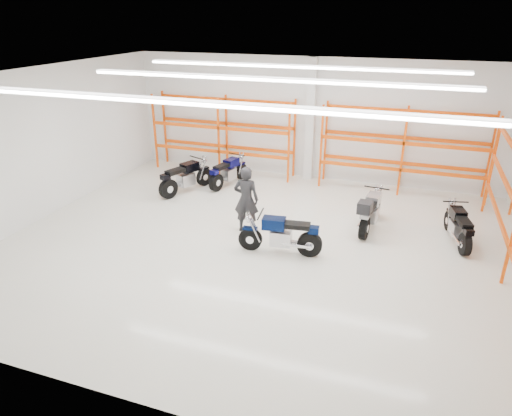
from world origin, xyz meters
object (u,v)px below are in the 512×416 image
(motorcycle_back_b, at_px, (227,173))
(motorcycle_main, at_px, (284,236))
(motorcycle_back_a, at_px, (184,178))
(standing_man, at_px, (246,200))
(motorcycle_back_d, at_px, (459,228))
(motorcycle_back_c, at_px, (370,212))
(structural_column, at_px, (310,120))

(motorcycle_back_b, bearing_deg, motorcycle_main, -51.78)
(motorcycle_back_a, distance_m, standing_man, 3.86)
(standing_man, bearing_deg, motorcycle_back_d, -174.74)
(motorcycle_back_b, height_order, motorcycle_back_c, motorcycle_back_c)
(motorcycle_back_b, height_order, motorcycle_back_d, motorcycle_back_b)
(motorcycle_back_c, relative_size, standing_man, 1.19)
(motorcycle_back_d, relative_size, standing_man, 1.04)
(motorcycle_back_b, relative_size, motorcycle_back_c, 0.91)
(motorcycle_main, distance_m, motorcycle_back_b, 5.48)
(motorcycle_main, bearing_deg, motorcycle_back_c, 47.42)
(standing_man, relative_size, structural_column, 0.44)
(motorcycle_back_a, xyz_separation_m, motorcycle_back_d, (8.96, -1.01, -0.06))
(motorcycle_back_b, xyz_separation_m, motorcycle_back_c, (5.38, -2.15, 0.08))
(motorcycle_back_c, relative_size, structural_column, 0.52)
(motorcycle_main, bearing_deg, standing_man, 145.77)
(motorcycle_back_a, bearing_deg, motorcycle_back_b, 44.95)
(motorcycle_main, distance_m, standing_man, 1.76)
(motorcycle_main, relative_size, motorcycle_back_b, 1.05)
(motorcycle_main, xyz_separation_m, motorcycle_back_b, (-3.39, 4.31, -0.02))
(motorcycle_back_b, distance_m, motorcycle_back_c, 5.79)
(motorcycle_back_c, xyz_separation_m, standing_man, (-3.39, -1.20, 0.41))
(motorcycle_back_b, distance_m, structural_column, 3.64)
(motorcycle_main, distance_m, motorcycle_back_c, 2.93)
(motorcycle_back_c, bearing_deg, motorcycle_back_b, 158.23)
(standing_man, bearing_deg, motorcycle_back_a, -40.86)
(motorcycle_main, xyz_separation_m, standing_man, (-1.40, 0.96, 0.47))
(motorcycle_main, relative_size, motorcycle_back_d, 1.09)
(motorcycle_back_a, bearing_deg, structural_column, 38.02)
(motorcycle_back_b, xyz_separation_m, standing_man, (1.99, -3.35, 0.49))
(motorcycle_back_c, height_order, structural_column, structural_column)
(motorcycle_main, height_order, structural_column, structural_column)
(motorcycle_back_d, bearing_deg, structural_column, 142.36)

